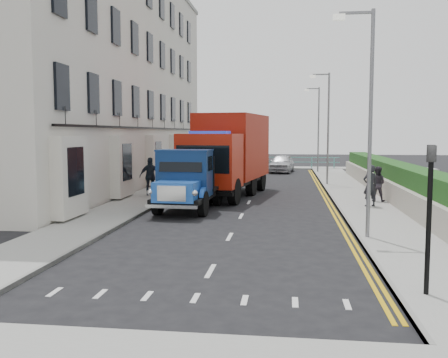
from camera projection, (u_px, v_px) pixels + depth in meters
The scene contains 23 objects.
ground at pixel (236, 225), 17.97m from camera, with size 120.00×120.00×0.00m, color black.
pavement_west at pixel (159, 192), 27.51m from camera, with size 2.40×38.00×0.12m, color gray.
pavement_east at pixel (354, 195), 26.18m from camera, with size 2.60×38.00×0.12m, color gray.
promenade at pixel (268, 168), 46.60m from camera, with size 30.00×2.50×0.12m, color gray.
sea_plane at pixel (276, 154), 77.23m from camera, with size 120.00×120.00×0.00m, color slate.
terrace_west at pixel (108, 71), 31.34m from camera, with size 6.31×30.20×14.25m.
garden_east at pixel (392, 180), 25.86m from camera, with size 1.45×28.00×1.75m.
seafront_railing at pixel (268, 163), 45.77m from camera, with size 13.00×0.08×1.11m.
lamp_near at pixel (367, 111), 15.09m from camera, with size 1.23×0.18×7.00m.
lamp_mid at pixel (326, 122), 30.90m from camera, with size 1.23×0.18×7.00m.
lamp_far at pixel (317, 124), 40.77m from camera, with size 1.23×0.18×7.00m.
traffic_signal at pixel (430, 197), 9.79m from camera, with size 0.16×0.20×3.10m.
bedford_lorry at pixel (186, 184), 20.84m from camera, with size 2.46×5.59×2.59m.
red_lorry at pixel (229, 152), 26.30m from camera, with size 3.98×8.53×4.30m.
parked_car_front at pixel (199, 184), 25.14m from camera, with size 1.73×4.29×1.46m, color black.
parked_car_mid at pixel (185, 183), 26.47m from camera, with size 1.43×4.09×1.35m, color #5CA2C6.
parked_car_rear at pixel (205, 177), 30.15m from camera, with size 1.81×4.45×1.29m, color #9A9B9F.
seafront_car_left at pixel (240, 162), 44.87m from camera, with size 2.31×5.01×1.39m, color black.
seafront_car_right at pixel (282, 163), 41.85m from camera, with size 1.80×4.47×1.52m, color #BABBC0.
pedestrian_east_near at pixel (370, 186), 21.71m from camera, with size 0.66×0.44×1.82m, color black.
pedestrian_east_far at pixel (377, 184), 23.37m from camera, with size 0.80×0.62×1.64m, color #332D37.
pedestrian_west_near at pixel (151, 176), 25.52m from camera, with size 1.14×0.48×1.95m, color #19232E.
pedestrian_west_far at pixel (180, 170), 30.39m from camera, with size 0.93×0.61×1.91m, color #463A32.
Camera 1 is at (1.82, -17.65, 3.34)m, focal length 40.00 mm.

